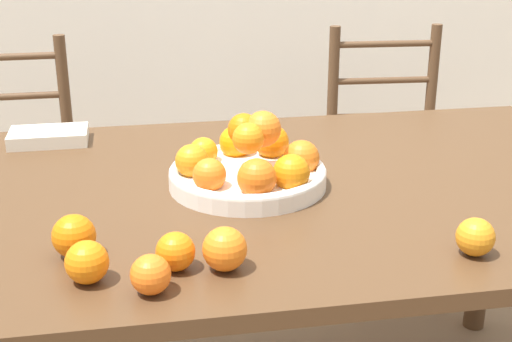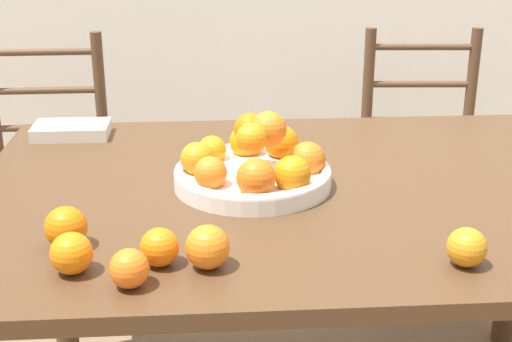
# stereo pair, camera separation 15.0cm
# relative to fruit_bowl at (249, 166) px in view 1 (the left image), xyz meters

# --- Properties ---
(dining_table) EXTENTS (1.58, 1.06, 0.75)m
(dining_table) POSITION_rel_fruit_bowl_xyz_m (0.15, -0.01, -0.14)
(dining_table) COLOR #4C331E
(dining_table) RESTS_ON ground_plane
(fruit_bowl) EXTENTS (0.36, 0.36, 0.17)m
(fruit_bowl) POSITION_rel_fruit_bowl_xyz_m (0.00, 0.00, 0.00)
(fruit_bowl) COLOR white
(fruit_bowl) RESTS_ON dining_table
(orange_loose_0) EXTENTS (0.08, 0.08, 0.08)m
(orange_loose_0) POSITION_rel_fruit_bowl_xyz_m (-0.11, -0.38, -0.01)
(orange_loose_0) COLOR orange
(orange_loose_0) RESTS_ON dining_table
(orange_loose_1) EXTENTS (0.07, 0.07, 0.07)m
(orange_loose_1) POSITION_rel_fruit_bowl_xyz_m (-0.24, -0.44, -0.01)
(orange_loose_1) COLOR orange
(orange_loose_1) RESTS_ON dining_table
(orange_loose_2) EXTENTS (0.08, 0.08, 0.08)m
(orange_loose_2) POSITION_rel_fruit_bowl_xyz_m (-0.34, -0.39, -0.01)
(orange_loose_2) COLOR orange
(orange_loose_2) RESTS_ON dining_table
(orange_loose_3) EXTENTS (0.07, 0.07, 0.07)m
(orange_loose_3) POSITION_rel_fruit_bowl_xyz_m (0.35, -0.41, -0.01)
(orange_loose_3) COLOR orange
(orange_loose_3) RESTS_ON dining_table
(orange_loose_4) EXTENTS (0.07, 0.07, 0.07)m
(orange_loose_4) POSITION_rel_fruit_bowl_xyz_m (-0.19, -0.37, -0.01)
(orange_loose_4) COLOR orange
(orange_loose_4) RESTS_ON dining_table
(orange_loose_5) EXTENTS (0.08, 0.08, 0.08)m
(orange_loose_5) POSITION_rel_fruit_bowl_xyz_m (-0.37, -0.28, -0.01)
(orange_loose_5) COLOR orange
(orange_loose_5) RESTS_ON dining_table
(chair_left) EXTENTS (0.42, 0.40, 0.94)m
(chair_left) POSITION_rel_fruit_bowl_xyz_m (-0.67, 0.85, -0.34)
(chair_left) COLOR #513823
(chair_left) RESTS_ON ground_plane
(chair_right) EXTENTS (0.45, 0.43, 0.94)m
(chair_right) POSITION_rel_fruit_bowl_xyz_m (0.67, 0.85, -0.34)
(chair_right) COLOR #513823
(chair_right) RESTS_ON ground_plane
(book_stack) EXTENTS (0.21, 0.13, 0.04)m
(book_stack) POSITION_rel_fruit_bowl_xyz_m (-0.48, 0.40, -0.03)
(book_stack) COLOR silver
(book_stack) RESTS_ON dining_table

